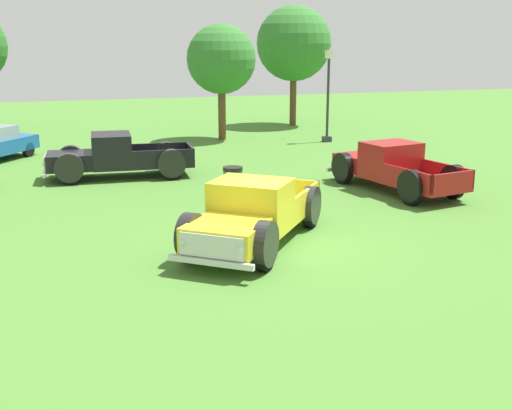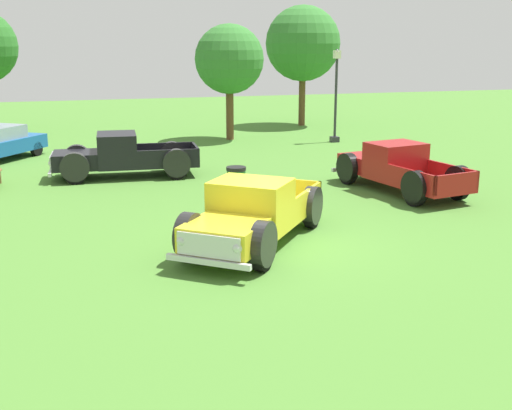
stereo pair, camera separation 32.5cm
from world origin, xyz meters
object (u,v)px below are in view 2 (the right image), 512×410
at_px(trash_can, 236,182).
at_px(oak_tree_west, 303,44).
at_px(pickup_truck_foreground, 250,216).
at_px(lamp_post_near, 336,94).
at_px(pickup_truck_behind_left, 394,167).
at_px(oak_tree_east, 229,60).
at_px(pickup_truck_behind_right, 116,156).

relative_size(trash_can, oak_tree_west, 0.15).
distance_m(pickup_truck_foreground, lamp_post_near, 16.25).
bearing_deg(lamp_post_near, pickup_truck_behind_left, -103.08).
bearing_deg(oak_tree_east, pickup_truck_behind_left, -79.42).
relative_size(lamp_post_near, oak_tree_west, 0.65).
xyz_separation_m(pickup_truck_behind_left, lamp_post_near, (2.24, 9.65, 1.51)).
bearing_deg(trash_can, pickup_truck_behind_right, 127.32).
relative_size(pickup_truck_foreground, lamp_post_near, 1.18).
xyz_separation_m(pickup_truck_behind_right, lamp_post_near, (10.44, 5.19, 1.49)).
bearing_deg(oak_tree_east, pickup_truck_behind_right, -128.94).
xyz_separation_m(pickup_truck_foreground, pickup_truck_behind_right, (-2.23, 8.75, -0.01)).
height_order(pickup_truck_foreground, pickup_truck_behind_left, pickup_truck_foreground).
bearing_deg(oak_tree_east, trash_can, -103.74).
height_order(pickup_truck_behind_right, oak_tree_east, oak_tree_east).
bearing_deg(oak_tree_west, trash_can, -117.26).
xyz_separation_m(pickup_truck_foreground, lamp_post_near, (8.21, 13.94, 1.49)).
distance_m(pickup_truck_behind_left, trash_can, 5.06).
distance_m(pickup_truck_behind_right, oak_tree_west, 16.36).
xyz_separation_m(pickup_truck_foreground, trash_can, (0.93, 4.61, -0.25)).
height_order(pickup_truck_behind_left, trash_can, pickup_truck_behind_left).
xyz_separation_m(trash_can, oak_tree_east, (2.82, 11.54, 3.25)).
distance_m(pickup_truck_foreground, trash_can, 4.71).
distance_m(pickup_truck_behind_left, oak_tree_west, 16.54).
bearing_deg(lamp_post_near, trash_can, -127.98).
xyz_separation_m(pickup_truck_behind_right, trash_can, (3.16, -4.14, -0.24)).
relative_size(oak_tree_east, oak_tree_west, 0.83).
distance_m(lamp_post_near, trash_can, 11.96).
relative_size(pickup_truck_behind_left, pickup_truck_behind_right, 1.01).
height_order(pickup_truck_behind_left, lamp_post_near, lamp_post_near).
distance_m(pickup_truck_behind_left, pickup_truck_behind_right, 9.33).
height_order(pickup_truck_behind_left, oak_tree_east, oak_tree_east).
relative_size(pickup_truck_foreground, oak_tree_east, 0.93).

